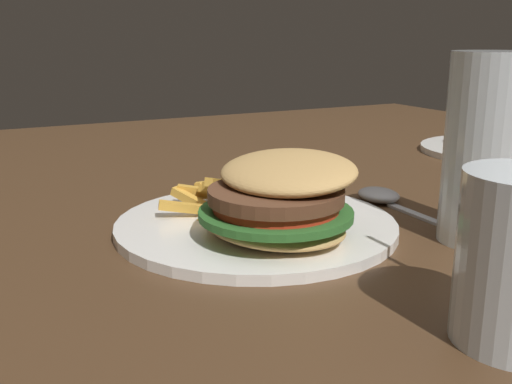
{
  "coord_description": "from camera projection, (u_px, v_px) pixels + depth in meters",
  "views": [
    {
      "loc": [
        0.52,
        -0.51,
        0.95
      ],
      "look_at": [
        0.01,
        -0.24,
        0.79
      ],
      "focal_mm": 42.0,
      "sensor_mm": 36.0,
      "label": 1
    }
  ],
  "objects": [
    {
      "name": "meal_plate_near",
      "position": [
        267.0,
        210.0,
        0.57
      ],
      "size": [
        0.29,
        0.28,
        0.09
      ],
      "color": "white",
      "rests_on": "dining_table"
    },
    {
      "name": "dining_table",
      "position": [
        424.0,
        286.0,
        0.75
      ],
      "size": [
        1.6,
        1.23,
        0.75
      ],
      "color": "#4C331E",
      "rests_on": "ground_plane"
    },
    {
      "name": "spoon",
      "position": [
        383.0,
        197.0,
        0.7
      ],
      "size": [
        0.18,
        0.05,
        0.02
      ],
      "rotation": [
        0.0,
        0.0,
        3.12
      ],
      "color": "silver",
      "rests_on": "dining_table"
    },
    {
      "name": "beer_glass",
      "position": [
        488.0,
        154.0,
        0.55
      ],
      "size": [
        0.08,
        0.08,
        0.18
      ],
      "color": "silver",
      "rests_on": "dining_table"
    },
    {
      "name": "meal_plate_far",
      "position": [
        501.0,
        135.0,
        0.98
      ],
      "size": [
        0.25,
        0.25,
        0.09
      ],
      "color": "white",
      "rests_on": "dining_table"
    }
  ]
}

